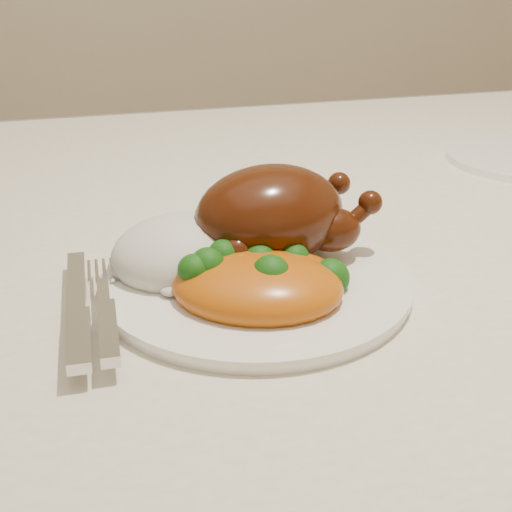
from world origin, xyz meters
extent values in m
cube|color=brown|center=(0.00, 0.00, 0.74)|extent=(1.60, 0.90, 0.04)
cube|color=#F2E4D0|center=(0.00, 0.00, 0.76)|extent=(1.72, 1.02, 0.01)
cube|color=#F2E4D0|center=(0.00, 0.51, 0.68)|extent=(1.72, 0.01, 0.18)
cylinder|color=white|center=(-0.15, -0.15, 0.77)|extent=(0.29, 0.29, 0.01)
ellipsoid|color=#431907|center=(-0.13, -0.12, 0.82)|extent=(0.15, 0.13, 0.09)
ellipsoid|color=#431907|center=(-0.14, -0.12, 0.84)|extent=(0.07, 0.06, 0.04)
ellipsoid|color=#431907|center=(-0.08, -0.14, 0.81)|extent=(0.05, 0.04, 0.04)
sphere|color=#431907|center=(-0.04, -0.13, 0.83)|extent=(0.02, 0.02, 0.02)
ellipsoid|color=#431907|center=(-0.09, -0.08, 0.81)|extent=(0.05, 0.04, 0.04)
sphere|color=#431907|center=(-0.05, -0.07, 0.83)|extent=(0.02, 0.02, 0.02)
sphere|color=#431907|center=(-0.17, -0.16, 0.81)|extent=(0.03, 0.03, 0.03)
sphere|color=#431907|center=(-0.18, -0.09, 0.81)|extent=(0.03, 0.03, 0.03)
ellipsoid|color=white|center=(-0.21, -0.12, 0.79)|extent=(0.15, 0.14, 0.07)
ellipsoid|color=#BF530C|center=(-0.16, -0.19, 0.79)|extent=(0.17, 0.15, 0.05)
ellipsoid|color=#BF530C|center=(-0.13, -0.18, 0.79)|extent=(0.06, 0.06, 0.03)
ellipsoid|color=#0D3909|center=(-0.18, -0.22, 0.79)|extent=(0.02, 0.02, 0.02)
ellipsoid|color=#0D3909|center=(-0.14, -0.20, 0.80)|extent=(0.03, 0.03, 0.03)
ellipsoid|color=#0D3909|center=(-0.18, -0.16, 0.81)|extent=(0.03, 0.03, 0.03)
ellipsoid|color=#0D3909|center=(-0.12, -0.17, 0.80)|extent=(0.03, 0.03, 0.03)
ellipsoid|color=#0D3909|center=(-0.13, -0.17, 0.79)|extent=(0.03, 0.03, 0.03)
ellipsoid|color=#0D3909|center=(-0.21, -0.18, 0.81)|extent=(0.03, 0.03, 0.03)
ellipsoid|color=#0D3909|center=(-0.10, -0.19, 0.79)|extent=(0.03, 0.03, 0.03)
ellipsoid|color=#0D3909|center=(-0.20, -0.20, 0.80)|extent=(0.03, 0.03, 0.02)
ellipsoid|color=#0D3909|center=(-0.15, -0.20, 0.80)|extent=(0.03, 0.03, 0.04)
ellipsoid|color=#0D3909|center=(-0.16, -0.17, 0.80)|extent=(0.03, 0.03, 0.02)
ellipsoid|color=#0D3909|center=(-0.20, -0.17, 0.81)|extent=(0.03, 0.03, 0.03)
ellipsoid|color=#0D3909|center=(-0.19, -0.14, 0.81)|extent=(0.02, 0.02, 0.02)
cube|color=silver|center=(-0.31, -0.14, 0.78)|extent=(0.02, 0.13, 0.00)
cube|color=silver|center=(-0.31, -0.23, 0.79)|extent=(0.02, 0.08, 0.01)
cube|color=silver|center=(-0.29, -0.22, 0.79)|extent=(0.02, 0.09, 0.01)
cube|color=silver|center=(-0.29, -0.14, 0.78)|extent=(0.02, 0.09, 0.00)
camera|label=1|loc=(-0.29, -0.69, 1.06)|focal=50.00mm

